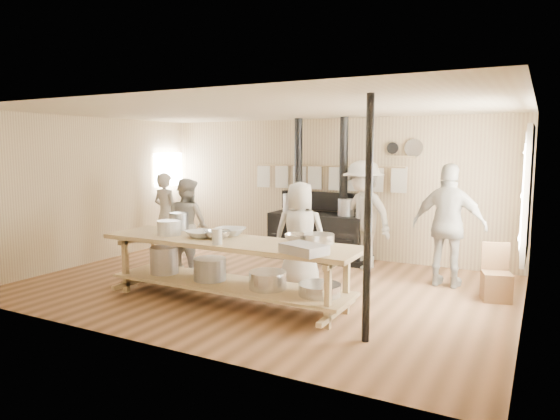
{
  "coord_description": "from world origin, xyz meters",
  "views": [
    {
      "loc": [
        3.64,
        -6.29,
        2.05
      ],
      "look_at": [
        0.19,
        0.2,
        1.14
      ],
      "focal_mm": 32.0,
      "sensor_mm": 36.0,
      "label": 1
    }
  ],
  "objects_px": {
    "cook_far_left": "(166,214)",
    "cook_left": "(187,224)",
    "stove": "(319,231)",
    "cook_center": "(300,235)",
    "prep_table": "(228,264)",
    "chair": "(496,284)",
    "roasting_pan": "(304,249)",
    "cook_right": "(449,226)",
    "cook_by_window": "(363,215)"
  },
  "relations": [
    {
      "from": "cook_right",
      "to": "chair",
      "type": "relative_size",
      "value": 2.38
    },
    {
      "from": "prep_table",
      "to": "chair",
      "type": "height_order",
      "value": "prep_table"
    },
    {
      "from": "cook_by_window",
      "to": "cook_far_left",
      "type": "bearing_deg",
      "value": -145.58
    },
    {
      "from": "cook_left",
      "to": "chair",
      "type": "bearing_deg",
      "value": -162.35
    },
    {
      "from": "cook_by_window",
      "to": "chair",
      "type": "xyz_separation_m",
      "value": [
        2.2,
        -0.92,
        -0.69
      ]
    },
    {
      "from": "stove",
      "to": "prep_table",
      "type": "relative_size",
      "value": 0.72
    },
    {
      "from": "stove",
      "to": "cook_left",
      "type": "bearing_deg",
      "value": -131.06
    },
    {
      "from": "cook_by_window",
      "to": "roasting_pan",
      "type": "height_order",
      "value": "cook_by_window"
    },
    {
      "from": "stove",
      "to": "roasting_pan",
      "type": "bearing_deg",
      "value": -69.23
    },
    {
      "from": "cook_far_left",
      "to": "cook_by_window",
      "type": "xyz_separation_m",
      "value": [
        3.7,
        0.73,
        0.13
      ]
    },
    {
      "from": "cook_by_window",
      "to": "roasting_pan",
      "type": "relative_size",
      "value": 3.67
    },
    {
      "from": "prep_table",
      "to": "stove",
      "type": "bearing_deg",
      "value": 89.96
    },
    {
      "from": "stove",
      "to": "cook_left",
      "type": "relative_size",
      "value": 1.67
    },
    {
      "from": "prep_table",
      "to": "cook_center",
      "type": "height_order",
      "value": "cook_center"
    },
    {
      "from": "stove",
      "to": "cook_far_left",
      "type": "bearing_deg",
      "value": -159.09
    },
    {
      "from": "prep_table",
      "to": "cook_center",
      "type": "xyz_separation_m",
      "value": [
        0.54,
        1.08,
        0.27
      ]
    },
    {
      "from": "cook_far_left",
      "to": "cook_center",
      "type": "xyz_separation_m",
      "value": [
        3.29,
        -0.89,
        -0.01
      ]
    },
    {
      "from": "stove",
      "to": "cook_left",
      "type": "xyz_separation_m",
      "value": [
        -1.6,
        -1.84,
        0.26
      ]
    },
    {
      "from": "cook_far_left",
      "to": "cook_center",
      "type": "bearing_deg",
      "value": 169.78
    },
    {
      "from": "chair",
      "to": "cook_left",
      "type": "bearing_deg",
      "value": 172.06
    },
    {
      "from": "cook_far_left",
      "to": "cook_right",
      "type": "height_order",
      "value": "cook_right"
    },
    {
      "from": "cook_far_left",
      "to": "cook_left",
      "type": "height_order",
      "value": "cook_far_left"
    },
    {
      "from": "cook_center",
      "to": "cook_left",
      "type": "bearing_deg",
      "value": -25.36
    },
    {
      "from": "chair",
      "to": "cook_center",
      "type": "bearing_deg",
      "value": 179.92
    },
    {
      "from": "cook_center",
      "to": "prep_table",
      "type": "bearing_deg",
      "value": 40.55
    },
    {
      "from": "prep_table",
      "to": "cook_left",
      "type": "xyz_separation_m",
      "value": [
        -1.6,
        1.18,
        0.26
      ]
    },
    {
      "from": "roasting_pan",
      "to": "cook_left",
      "type": "bearing_deg",
      "value": 152.26
    },
    {
      "from": "stove",
      "to": "chair",
      "type": "height_order",
      "value": "stove"
    },
    {
      "from": "cook_center",
      "to": "roasting_pan",
      "type": "bearing_deg",
      "value": 94.61
    },
    {
      "from": "prep_table",
      "to": "cook_left",
      "type": "bearing_deg",
      "value": 143.58
    },
    {
      "from": "cook_by_window",
      "to": "cook_right",
      "type": "bearing_deg",
      "value": 4.3
    },
    {
      "from": "cook_far_left",
      "to": "cook_center",
      "type": "relative_size",
      "value": 1.01
    },
    {
      "from": "cook_center",
      "to": "chair",
      "type": "xyz_separation_m",
      "value": [
        2.61,
        0.7,
        -0.56
      ]
    },
    {
      "from": "stove",
      "to": "prep_table",
      "type": "bearing_deg",
      "value": -90.04
    },
    {
      "from": "prep_table",
      "to": "roasting_pan",
      "type": "relative_size",
      "value": 7.16
    },
    {
      "from": "cook_center",
      "to": "cook_by_window",
      "type": "bearing_deg",
      "value": -126.87
    },
    {
      "from": "cook_center",
      "to": "roasting_pan",
      "type": "height_order",
      "value": "cook_center"
    },
    {
      "from": "cook_left",
      "to": "cook_right",
      "type": "height_order",
      "value": "cook_right"
    },
    {
      "from": "cook_far_left",
      "to": "roasting_pan",
      "type": "distance_m",
      "value": 4.63
    },
    {
      "from": "stove",
      "to": "cook_by_window",
      "type": "distance_m",
      "value": 1.08
    },
    {
      "from": "cook_center",
      "to": "roasting_pan",
      "type": "xyz_separation_m",
      "value": [
        0.73,
        -1.41,
        0.12
      ]
    },
    {
      "from": "cook_right",
      "to": "chair",
      "type": "xyz_separation_m",
      "value": [
        0.71,
        -0.4,
        -0.69
      ]
    },
    {
      "from": "prep_table",
      "to": "roasting_pan",
      "type": "xyz_separation_m",
      "value": [
        1.27,
        -0.33,
        0.39
      ]
    },
    {
      "from": "prep_table",
      "to": "chair",
      "type": "distance_m",
      "value": 3.64
    },
    {
      "from": "stove",
      "to": "roasting_pan",
      "type": "distance_m",
      "value": 3.6
    },
    {
      "from": "cook_far_left",
      "to": "roasting_pan",
      "type": "relative_size",
      "value": 3.16
    },
    {
      "from": "stove",
      "to": "cook_center",
      "type": "xyz_separation_m",
      "value": [
        0.54,
        -1.94,
        0.27
      ]
    },
    {
      "from": "cook_far_left",
      "to": "cook_by_window",
      "type": "bearing_deg",
      "value": -163.92
    },
    {
      "from": "stove",
      "to": "cook_far_left",
      "type": "relative_size",
      "value": 1.64
    },
    {
      "from": "cook_far_left",
      "to": "cook_right",
      "type": "bearing_deg",
      "value": -172.69
    }
  ]
}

